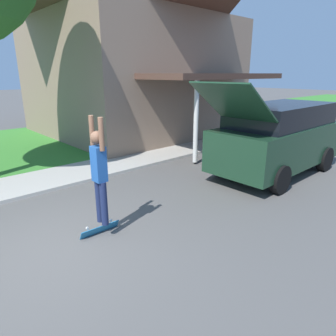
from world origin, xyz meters
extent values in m
plane|color=#54514F|center=(0.00, 0.00, 0.00)|extent=(120.00, 120.00, 0.00)
cube|color=#387F2D|center=(-8.00, 6.00, 0.04)|extent=(10.00, 80.00, 0.08)
cube|color=#ADA89E|center=(-3.60, 6.00, 0.05)|extent=(1.80, 80.00, 0.10)
cube|color=#89705B|center=(-8.36, 7.75, 2.76)|extent=(8.49, 8.32, 5.37)
cube|color=#4C3328|center=(-3.01, 7.75, 2.88)|extent=(2.60, 5.82, 0.20)
cylinder|color=silver|center=(-1.91, 5.67, 1.43)|extent=(0.16, 0.16, 2.70)
cube|color=#193823|center=(0.42, 6.76, 0.92)|extent=(1.93, 4.59, 1.16)
cube|color=black|center=(0.42, 6.87, 1.81)|extent=(1.78, 3.58, 0.63)
cylinder|color=black|center=(-0.50, 8.18, 0.38)|extent=(0.24, 0.76, 0.76)
cylinder|color=black|center=(1.35, 8.18, 0.38)|extent=(0.24, 0.76, 0.76)
cylinder|color=black|center=(-0.50, 5.33, 0.38)|extent=(0.24, 0.76, 0.76)
cylinder|color=black|center=(1.35, 5.33, 0.38)|extent=(0.24, 0.76, 0.76)
cube|color=#193823|center=(0.42, 4.41, 2.32)|extent=(1.70, 1.34, 0.95)
cylinder|color=#192347|center=(0.09, 0.87, 0.70)|extent=(0.13, 0.13, 0.84)
cylinder|color=#192347|center=(0.26, 0.87, 0.70)|extent=(0.13, 0.13, 0.84)
cube|color=#1E4C93|center=(0.17, 0.87, 1.44)|extent=(0.25, 0.20, 0.64)
sphere|color=brown|center=(0.17, 0.87, 1.92)|extent=(0.23, 0.23, 0.23)
cylinder|color=brown|center=(0.01, 0.87, 2.00)|extent=(0.09, 0.09, 0.57)
cylinder|color=brown|center=(0.33, 0.87, 2.00)|extent=(0.09, 0.09, 0.57)
cube|color=#236B99|center=(0.04, 0.86, 0.08)|extent=(0.12, 0.81, 0.19)
cylinder|color=silver|center=(0.03, 1.11, 0.19)|extent=(0.03, 0.06, 0.06)
cylinder|color=silver|center=(-0.05, 1.11, 0.03)|extent=(0.03, 0.06, 0.06)
cylinder|color=silver|center=(0.03, 0.61, 0.19)|extent=(0.03, 0.06, 0.06)
cylinder|color=silver|center=(-0.06, 0.61, 0.03)|extent=(0.03, 0.06, 0.06)
camera|label=1|loc=(4.76, -1.64, 2.97)|focal=32.00mm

